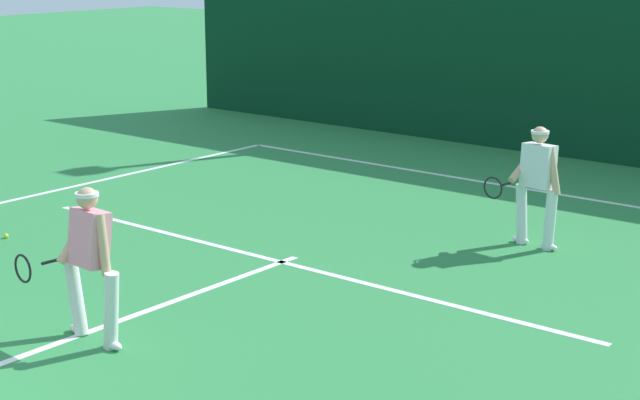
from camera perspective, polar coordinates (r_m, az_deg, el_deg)
The scene contains 7 objects.
court_line_baseline_far at distance 17.37m, azimuth 9.78°, elevation 0.88°, with size 10.73×0.10×0.01m, color white.
court_line_service at distance 13.01m, azimuth -2.15°, elevation -3.46°, with size 8.75×0.10×0.01m, color white.
court_line_centre at distance 11.09m, azimuth -12.19°, elevation -6.97°, with size 0.10×6.40×0.01m, color white.
player_near at distance 10.48m, azimuth -12.68°, elevation -3.16°, with size 0.92×0.85×1.61m.
player_far at distance 13.72m, azimuth 11.93°, elevation 1.02°, with size 0.85×0.90×1.62m.
tennis_ball at distance 14.66m, azimuth -17.02°, elevation -1.92°, with size 0.07×0.07×0.07m, color #D1E033.
back_fence_windscreen at distance 19.52m, azimuth 14.02°, elevation 7.27°, with size 18.99×0.12×3.45m, color #08321C.
Camera 1 is at (8.14, -3.21, 3.96)m, focal length 57.69 mm.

